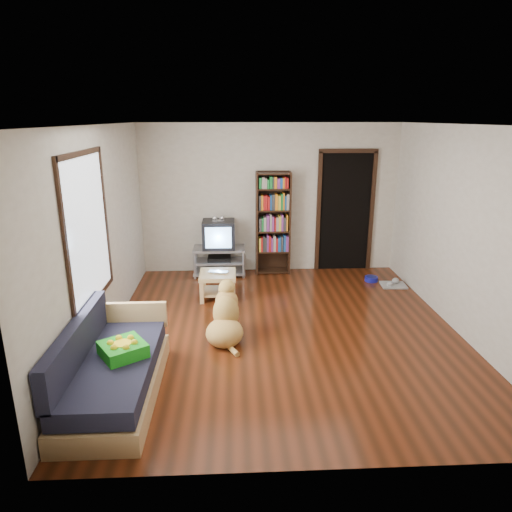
{
  "coord_description": "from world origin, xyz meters",
  "views": [
    {
      "loc": [
        -0.64,
        -5.43,
        2.68
      ],
      "look_at": [
        -0.35,
        0.4,
        0.9
      ],
      "focal_mm": 32.0,
      "sensor_mm": 36.0,
      "label": 1
    }
  ],
  "objects_px": {
    "bookshelf": "(273,218)",
    "tv_stand": "(219,260)",
    "grey_rag": "(393,285)",
    "coffee_table": "(218,280)",
    "crt_tv": "(219,234)",
    "laptop": "(218,273)",
    "green_cushion": "(123,349)",
    "sofa": "(111,372)",
    "dog_bowl": "(371,279)",
    "dog": "(226,319)"
  },
  "relations": [
    {
      "from": "dog_bowl",
      "to": "crt_tv",
      "type": "xyz_separation_m",
      "value": [
        -2.6,
        0.49,
        0.7
      ]
    },
    {
      "from": "dog",
      "to": "grey_rag",
      "type": "bearing_deg",
      "value": 32.3
    },
    {
      "from": "dog_bowl",
      "to": "coffee_table",
      "type": "distance_m",
      "value": 2.67
    },
    {
      "from": "green_cushion",
      "to": "crt_tv",
      "type": "bearing_deg",
      "value": 42.84
    },
    {
      "from": "crt_tv",
      "to": "bookshelf",
      "type": "xyz_separation_m",
      "value": [
        0.95,
        0.07,
        0.26
      ]
    },
    {
      "from": "crt_tv",
      "to": "dog",
      "type": "relative_size",
      "value": 0.64
    },
    {
      "from": "bookshelf",
      "to": "coffee_table",
      "type": "bearing_deg",
      "value": -129.07
    },
    {
      "from": "bookshelf",
      "to": "crt_tv",
      "type": "bearing_deg",
      "value": -175.68
    },
    {
      "from": "green_cushion",
      "to": "coffee_table",
      "type": "bearing_deg",
      "value": 37.33
    },
    {
      "from": "bookshelf",
      "to": "grey_rag",
      "type": "bearing_deg",
      "value": -22.65
    },
    {
      "from": "green_cushion",
      "to": "tv_stand",
      "type": "distance_m",
      "value": 3.69
    },
    {
      "from": "laptop",
      "to": "dog_bowl",
      "type": "distance_m",
      "value": 2.69
    },
    {
      "from": "grey_rag",
      "to": "dog",
      "type": "distance_m",
      "value": 3.26
    },
    {
      "from": "green_cushion",
      "to": "crt_tv",
      "type": "xyz_separation_m",
      "value": [
        0.85,
        3.61,
        0.26
      ]
    },
    {
      "from": "laptop",
      "to": "dog",
      "type": "distance_m",
      "value": 1.37
    },
    {
      "from": "bookshelf",
      "to": "laptop",
      "type": "bearing_deg",
      "value": -128.36
    },
    {
      "from": "bookshelf",
      "to": "dog",
      "type": "bearing_deg",
      "value": -107.53
    },
    {
      "from": "laptop",
      "to": "dog",
      "type": "relative_size",
      "value": 0.33
    },
    {
      "from": "green_cushion",
      "to": "tv_stand",
      "type": "height_order",
      "value": "green_cushion"
    },
    {
      "from": "laptop",
      "to": "coffee_table",
      "type": "height_order",
      "value": "laptop"
    },
    {
      "from": "green_cushion",
      "to": "laptop",
      "type": "height_order",
      "value": "green_cushion"
    },
    {
      "from": "dog_bowl",
      "to": "coffee_table",
      "type": "relative_size",
      "value": 0.4
    },
    {
      "from": "bookshelf",
      "to": "coffee_table",
      "type": "xyz_separation_m",
      "value": [
        -0.95,
        -1.16,
        -0.72
      ]
    },
    {
      "from": "bookshelf",
      "to": "tv_stand",
      "type": "bearing_deg",
      "value": -174.37
    },
    {
      "from": "green_cushion",
      "to": "bookshelf",
      "type": "xyz_separation_m",
      "value": [
        1.8,
        3.68,
        0.51
      ]
    },
    {
      "from": "dog_bowl",
      "to": "coffee_table",
      "type": "bearing_deg",
      "value": -166.91
    },
    {
      "from": "coffee_table",
      "to": "dog",
      "type": "distance_m",
      "value": 1.39
    },
    {
      "from": "sofa",
      "to": "green_cushion",
      "type": "bearing_deg",
      "value": 19.49
    },
    {
      "from": "coffee_table",
      "to": "dog",
      "type": "xyz_separation_m",
      "value": [
        0.14,
        -1.39,
        -0.01
      ]
    },
    {
      "from": "grey_rag",
      "to": "tv_stand",
      "type": "bearing_deg",
      "value": 166.07
    },
    {
      "from": "crt_tv",
      "to": "tv_stand",
      "type": "bearing_deg",
      "value": -90.0
    },
    {
      "from": "laptop",
      "to": "grey_rag",
      "type": "height_order",
      "value": "laptop"
    },
    {
      "from": "dog_bowl",
      "to": "dog",
      "type": "relative_size",
      "value": 0.24
    },
    {
      "from": "laptop",
      "to": "bookshelf",
      "type": "xyz_separation_m",
      "value": [
        0.95,
        1.19,
        0.59
      ]
    },
    {
      "from": "green_cushion",
      "to": "crt_tv",
      "type": "height_order",
      "value": "crt_tv"
    },
    {
      "from": "green_cushion",
      "to": "crt_tv",
      "type": "relative_size",
      "value": 0.69
    },
    {
      "from": "tv_stand",
      "to": "crt_tv",
      "type": "bearing_deg",
      "value": 90.0
    },
    {
      "from": "sofa",
      "to": "coffee_table",
      "type": "relative_size",
      "value": 3.27
    },
    {
      "from": "grey_rag",
      "to": "tv_stand",
      "type": "distance_m",
      "value": 2.99
    },
    {
      "from": "grey_rag",
      "to": "bookshelf",
      "type": "relative_size",
      "value": 0.22
    },
    {
      "from": "crt_tv",
      "to": "laptop",
      "type": "bearing_deg",
      "value": -89.75
    },
    {
      "from": "grey_rag",
      "to": "coffee_table",
      "type": "height_order",
      "value": "coffee_table"
    },
    {
      "from": "green_cushion",
      "to": "coffee_table",
      "type": "relative_size",
      "value": 0.72
    },
    {
      "from": "grey_rag",
      "to": "tv_stand",
      "type": "xyz_separation_m",
      "value": [
        -2.9,
        0.72,
        0.25
      ]
    },
    {
      "from": "crt_tv",
      "to": "sofa",
      "type": "height_order",
      "value": "crt_tv"
    },
    {
      "from": "laptop",
      "to": "coffee_table",
      "type": "xyz_separation_m",
      "value": [
        -0.0,
        0.03,
        -0.13
      ]
    },
    {
      "from": "grey_rag",
      "to": "sofa",
      "type": "relative_size",
      "value": 0.22
    },
    {
      "from": "green_cushion",
      "to": "coffee_table",
      "type": "height_order",
      "value": "green_cushion"
    },
    {
      "from": "bookshelf",
      "to": "dog",
      "type": "xyz_separation_m",
      "value": [
        -0.81,
        -2.55,
        -0.73
      ]
    },
    {
      "from": "dog_bowl",
      "to": "coffee_table",
      "type": "height_order",
      "value": "coffee_table"
    }
  ]
}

